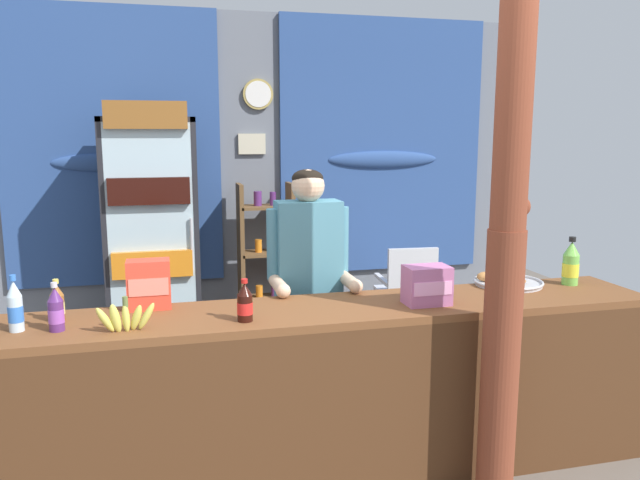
# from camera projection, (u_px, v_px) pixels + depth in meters

# --- Properties ---
(ground_plane) EXTENTS (7.72, 7.72, 0.00)m
(ground_plane) POSITION_uv_depth(u_px,v_px,m) (294.00, 408.00, 4.05)
(ground_plane) COLOR #665B51
(back_wall_curtained) EXTENTS (5.46, 0.22, 2.81)m
(back_wall_curtained) POSITION_uv_depth(u_px,v_px,m) (253.00, 171.00, 5.55)
(back_wall_curtained) COLOR slate
(back_wall_curtained) RESTS_ON ground
(stall_counter) EXTENTS (3.39, 0.55, 0.91)m
(stall_counter) POSITION_uv_depth(u_px,v_px,m) (344.00, 379.00, 3.08)
(stall_counter) COLOR brown
(stall_counter) RESTS_ON ground
(timber_post) EXTENTS (0.20, 0.18, 2.69)m
(timber_post) POSITION_uv_depth(u_px,v_px,m) (507.00, 242.00, 2.82)
(timber_post) COLOR brown
(timber_post) RESTS_ON ground
(drink_fridge) EXTENTS (0.71, 0.61, 2.01)m
(drink_fridge) POSITION_uv_depth(u_px,v_px,m) (152.00, 222.00, 4.84)
(drink_fridge) COLOR #232328
(drink_fridge) RESTS_ON ground
(bottle_shelf_rack) EXTENTS (0.48, 0.28, 1.36)m
(bottle_shelf_rack) POSITION_uv_depth(u_px,v_px,m) (266.00, 258.00, 5.41)
(bottle_shelf_rack) COLOR brown
(bottle_shelf_rack) RESTS_ON ground
(plastic_lawn_chair) EXTENTS (0.47, 0.47, 0.86)m
(plastic_lawn_chair) POSITION_uv_depth(u_px,v_px,m) (408.00, 288.00, 5.19)
(plastic_lawn_chair) COLOR silver
(plastic_lawn_chair) RESTS_ON ground
(shopkeeper) EXTENTS (0.48, 0.42, 1.58)m
(shopkeeper) POSITION_uv_depth(u_px,v_px,m) (309.00, 272.00, 3.59)
(shopkeeper) COLOR #28282D
(shopkeeper) RESTS_ON ground
(soda_bottle_lime_soda) EXTENTS (0.09, 0.09, 0.28)m
(soda_bottle_lime_soda) POSITION_uv_depth(u_px,v_px,m) (571.00, 264.00, 3.57)
(soda_bottle_lime_soda) COLOR #75C64C
(soda_bottle_lime_soda) RESTS_ON stall_counter
(soda_bottle_cola) EXTENTS (0.07, 0.07, 0.20)m
(soda_bottle_cola) POSITION_uv_depth(u_px,v_px,m) (245.00, 303.00, 2.88)
(soda_bottle_cola) COLOR black
(soda_bottle_cola) RESTS_ON stall_counter
(soda_bottle_grape_soda) EXTENTS (0.07, 0.07, 0.22)m
(soda_bottle_grape_soda) POSITION_uv_depth(u_px,v_px,m) (56.00, 310.00, 2.73)
(soda_bottle_grape_soda) COLOR #56286B
(soda_bottle_grape_soda) RESTS_ON stall_counter
(soda_bottle_iced_tea) EXTENTS (0.07, 0.07, 0.20)m
(soda_bottle_iced_tea) POSITION_uv_depth(u_px,v_px,m) (57.00, 303.00, 2.88)
(soda_bottle_iced_tea) COLOR brown
(soda_bottle_iced_tea) RESTS_ON stall_counter
(soda_bottle_water) EXTENTS (0.07, 0.07, 0.26)m
(soda_bottle_water) POSITION_uv_depth(u_px,v_px,m) (15.00, 307.00, 2.73)
(soda_bottle_water) COLOR silver
(soda_bottle_water) RESTS_ON stall_counter
(snack_box_crackers) EXTENTS (0.21, 0.13, 0.25)m
(snack_box_crackers) POSITION_uv_depth(u_px,v_px,m) (149.00, 284.00, 3.08)
(snack_box_crackers) COLOR #E5422D
(snack_box_crackers) RESTS_ON stall_counter
(snack_box_wafer) EXTENTS (0.23, 0.16, 0.20)m
(snack_box_wafer) POSITION_uv_depth(u_px,v_px,m) (427.00, 285.00, 3.16)
(snack_box_wafer) COLOR #B76699
(snack_box_wafer) RESTS_ON stall_counter
(pastry_tray) EXTENTS (0.39, 0.39, 0.07)m
(pastry_tray) POSITION_uv_depth(u_px,v_px,m) (507.00, 281.00, 3.57)
(pastry_tray) COLOR #BCBCC1
(pastry_tray) RESTS_ON stall_counter
(banana_bunch) EXTENTS (0.27, 0.05, 0.16)m
(banana_bunch) POSITION_uv_depth(u_px,v_px,m) (125.00, 318.00, 2.74)
(banana_bunch) COLOR #CCC14C
(banana_bunch) RESTS_ON stall_counter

